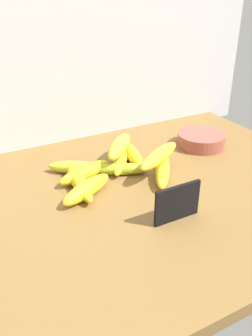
{
  "coord_description": "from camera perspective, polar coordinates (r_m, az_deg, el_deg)",
  "views": [
    {
      "loc": [
        -37.5,
        -64.19,
        49.31
      ],
      "look_at": [
        -0.41,
        4.11,
        8.0
      ],
      "focal_mm": 38.41,
      "sensor_mm": 36.0,
      "label": 1
    }
  ],
  "objects": [
    {
      "name": "banana_9",
      "position": [
        0.93,
        5.32,
        1.95
      ],
      "size": [
        17.57,
        12.04,
        3.82
      ],
      "primitive_type": "ellipsoid",
      "rotation": [
        0.0,
        0.0,
        0.51
      ],
      "color": "yellow",
      "rests_on": "banana_7"
    },
    {
      "name": "back_wall",
      "position": [
        1.11,
        -9.02,
        20.25
      ],
      "size": [
        130.0,
        2.0,
        70.0
      ],
      "primitive_type": "cube",
      "color": "silver",
      "rests_on": "ground"
    },
    {
      "name": "banana_5",
      "position": [
        0.95,
        -0.91,
        -0.16
      ],
      "size": [
        15.32,
        9.84,
        3.22
      ],
      "primitive_type": "ellipsoid",
      "rotation": [
        0.0,
        0.0,
        2.68
      ],
      "color": "#A8B026",
      "rests_on": "counter_top"
    },
    {
      "name": "banana_0",
      "position": [
        1.02,
        0.88,
        2.26
      ],
      "size": [
        6.77,
        17.04,
        3.81
      ],
      "primitive_type": "ellipsoid",
      "rotation": [
        0.0,
        0.0,
        1.39
      ],
      "color": "yellow",
      "rests_on": "counter_top"
    },
    {
      "name": "counter_top",
      "position": [
        0.88,
        1.51,
        -4.76
      ],
      "size": [
        110.0,
        76.0,
        3.0
      ],
      "primitive_type": "cube",
      "color": "brown",
      "rests_on": "ground"
    },
    {
      "name": "banana_2",
      "position": [
        0.93,
        -6.45,
        -0.66
      ],
      "size": [
        16.47,
        8.29,
        3.88
      ],
      "primitive_type": "ellipsoid",
      "rotation": [
        0.0,
        0.0,
        3.43
      ],
      "color": "yellow",
      "rests_on": "counter_top"
    },
    {
      "name": "banana_4",
      "position": [
        0.99,
        -0.82,
        1.29
      ],
      "size": [
        12.85,
        16.3,
        3.38
      ],
      "primitive_type": "ellipsoid",
      "rotation": [
        0.0,
        0.0,
        4.1
      ],
      "color": "yellow",
      "rests_on": "counter_top"
    },
    {
      "name": "banana_1",
      "position": [
        0.96,
        -7.86,
        0.09
      ],
      "size": [
        14.78,
        11.49,
        3.51
      ],
      "primitive_type": "ellipsoid",
      "rotation": [
        0.0,
        0.0,
        2.55
      ],
      "color": "gold",
      "rests_on": "counter_top"
    },
    {
      "name": "fruit_bowl",
      "position": [
        1.13,
        11.81,
        4.39
      ],
      "size": [
        14.48,
        14.48,
        4.08
      ],
      "primitive_type": "cylinder",
      "color": "#9C4D41",
      "rests_on": "counter_top"
    },
    {
      "name": "banana_6",
      "position": [
        0.89,
        -7.52,
        -2.07
      ],
      "size": [
        6.06,
        20.52,
        3.72
      ],
      "primitive_type": "ellipsoid",
      "rotation": [
        0.0,
        0.0,
        1.45
      ],
      "color": "yellow",
      "rests_on": "counter_top"
    },
    {
      "name": "banana_3",
      "position": [
        0.86,
        -6.23,
        -3.34
      ],
      "size": [
        16.02,
        10.69,
        4.01
      ],
      "primitive_type": "ellipsoid",
      "rotation": [
        0.0,
        0.0,
        3.61
      ],
      "color": "yellow",
      "rests_on": "counter_top"
    },
    {
      "name": "chalkboard_sign",
      "position": [
        0.77,
        8.09,
        -5.7
      ],
      "size": [
        11.0,
        1.8,
        8.4
      ],
      "color": "black",
      "rests_on": "counter_top"
    },
    {
      "name": "banana_8",
      "position": [
        0.98,
        -1.06,
        3.46
      ],
      "size": [
        14.06,
        14.51,
        4.33
      ],
      "primitive_type": "ellipsoid",
      "rotation": [
        0.0,
        0.0,
        3.95
      ],
      "color": "gold",
      "rests_on": "banana_4"
    },
    {
      "name": "banana_7",
      "position": [
        0.95,
        5.85,
        -0.24
      ],
      "size": [
        14.05,
        17.87,
        3.67
      ],
      "primitive_type": "ellipsoid",
      "rotation": [
        0.0,
        0.0,
        0.96
      ],
      "color": "yellow",
      "rests_on": "counter_top"
    }
  ]
}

